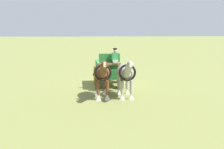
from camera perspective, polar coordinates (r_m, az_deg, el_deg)
ground_plane at (r=21.29m, az=-0.82°, el=-1.96°), size 220.00×220.00×0.00m
show_wagon at (r=20.96m, az=-0.77°, el=0.95°), size 5.74×1.92×2.63m
draft_horse_near at (r=17.46m, az=2.41°, el=0.21°), size 3.13×0.99×2.23m
draft_horse_off at (r=17.32m, az=-1.84°, el=0.17°), size 3.14×0.98×2.24m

